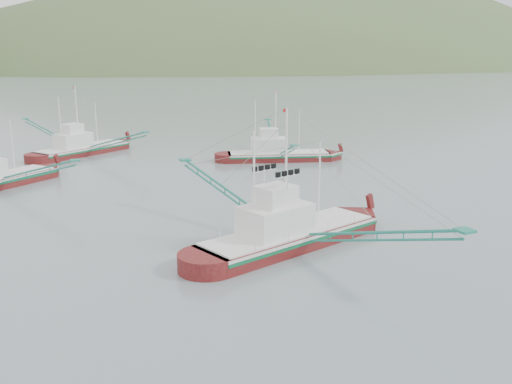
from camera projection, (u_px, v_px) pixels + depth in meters
name	position (u px, v px, depth m)	size (l,w,h in m)	color
ground	(291.00, 252.00, 42.21)	(1200.00, 1200.00, 0.00)	slate
main_boat	(289.00, 219.00, 42.84)	(16.01, 27.47, 11.34)	#540E0E
bg_boat_right	(278.00, 146.00, 76.46)	(14.10, 23.94, 10.03)	#540E0E
bg_boat_far	(81.00, 139.00, 80.77)	(16.85, 23.72, 10.40)	#540E0E
headland_right	(292.00, 66.00, 519.04)	(684.00, 432.00, 306.00)	#42592E
ridge_distant	(34.00, 65.00, 544.72)	(960.00, 400.00, 240.00)	slate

